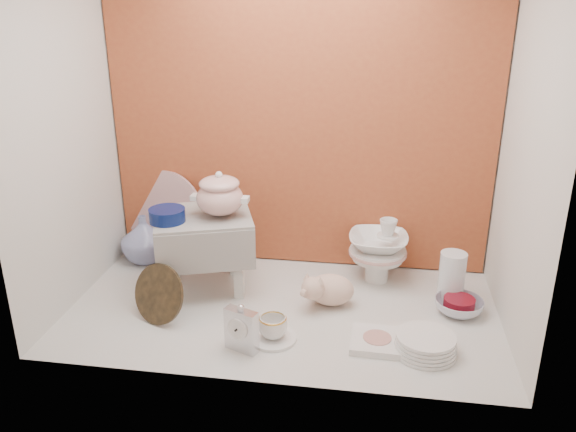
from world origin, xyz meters
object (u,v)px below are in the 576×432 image
at_px(mantel_clock, 241,328).
at_px(porcelain_tower, 378,249).
at_px(gold_rim_teacup, 273,327).
at_px(step_stool, 205,252).
at_px(dinner_plate_stack, 425,344).
at_px(floral_platter, 165,215).
at_px(soup_tureen, 220,194).
at_px(blue_white_vase, 144,239).
at_px(plush_pig, 331,289).
at_px(crystal_bowl, 459,306).

xyz_separation_m(mantel_clock, porcelain_tower, (0.49, 0.66, 0.06)).
bearing_deg(gold_rim_teacup, step_stool, 135.10).
bearing_deg(dinner_plate_stack, floral_platter, 151.38).
xyz_separation_m(mantel_clock, dinner_plate_stack, (0.68, 0.08, -0.06)).
height_order(step_stool, mantel_clock, step_stool).
xyz_separation_m(soup_tureen, floral_platter, (-0.37, 0.30, -0.23)).
bearing_deg(step_stool, dinner_plate_stack, -40.46).
bearing_deg(step_stool, mantel_clock, -78.42).
xyz_separation_m(blue_white_vase, mantel_clock, (0.65, -0.69, -0.02)).
relative_size(step_stool, porcelain_tower, 1.34).
distance_m(blue_white_vase, plush_pig, 1.00).
distance_m(gold_rim_teacup, dinner_plate_stack, 0.58).
bearing_deg(crystal_bowl, soup_tureen, 176.77).
distance_m(gold_rim_teacup, crystal_bowl, 0.80).
bearing_deg(mantel_clock, step_stool, 142.69).
bearing_deg(dinner_plate_stack, porcelain_tower, 108.19).
relative_size(floral_platter, dinner_plate_stack, 1.90).
distance_m(floral_platter, dinner_plate_stack, 1.43).
bearing_deg(plush_pig, crystal_bowl, -18.80).
height_order(floral_platter, plush_pig, floral_platter).
distance_m(soup_tureen, blue_white_vase, 0.62).
relative_size(plush_pig, gold_rim_teacup, 2.28).
xyz_separation_m(blue_white_vase, dinner_plate_stack, (1.33, -0.60, -0.08)).
bearing_deg(dinner_plate_stack, plush_pig, 141.44).
xyz_separation_m(blue_white_vase, plush_pig, (0.95, -0.30, -0.04)).
height_order(soup_tureen, floral_platter, soup_tureen).
relative_size(soup_tureen, porcelain_tower, 0.78).
height_order(soup_tureen, mantel_clock, soup_tureen).
relative_size(step_stool, blue_white_vase, 1.73).
xyz_separation_m(step_stool, porcelain_tower, (0.76, 0.20, -0.02)).
bearing_deg(mantel_clock, crystal_bowl, 47.64).
bearing_deg(porcelain_tower, plush_pig, -125.73).
relative_size(blue_white_vase, plush_pig, 0.94).
distance_m(soup_tureen, plush_pig, 0.63).
height_order(plush_pig, porcelain_tower, porcelain_tower).
xyz_separation_m(plush_pig, porcelain_tower, (0.19, 0.27, 0.08)).
bearing_deg(crystal_bowl, gold_rim_teacup, -156.78).
relative_size(dinner_plate_stack, crystal_bowl, 1.17).
bearing_deg(porcelain_tower, soup_tureen, -163.97).
height_order(gold_rim_teacup, dinner_plate_stack, gold_rim_teacup).
bearing_deg(porcelain_tower, step_stool, -165.53).
bearing_deg(plush_pig, floral_platter, 136.28).
distance_m(mantel_clock, porcelain_tower, 0.82).
bearing_deg(floral_platter, blue_white_vase, -139.84).
bearing_deg(step_stool, blue_white_vase, 129.88).
bearing_deg(soup_tureen, plush_pig, -8.26).
height_order(floral_platter, blue_white_vase, floral_platter).
relative_size(blue_white_vase, mantel_clock, 1.26).
xyz_separation_m(step_stool, soup_tureen, (0.08, 0.00, 0.28)).
bearing_deg(floral_platter, step_stool, -46.31).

